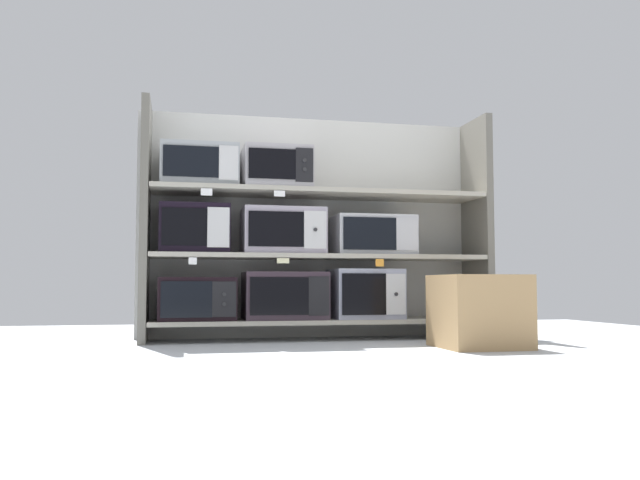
% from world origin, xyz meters
% --- Properties ---
extents(ground, '(6.25, 6.00, 0.02)m').
position_xyz_m(ground, '(0.00, -1.00, -0.01)').
color(ground, '#B2B7BC').
extents(back_panel, '(2.45, 0.04, 1.56)m').
position_xyz_m(back_panel, '(0.00, 0.24, 0.78)').
color(back_panel, '#B2B2AD').
rests_on(back_panel, ground).
extents(upright_left, '(0.05, 0.43, 1.56)m').
position_xyz_m(upright_left, '(-1.15, 0.00, 0.78)').
color(upright_left, '#68645B').
rests_on(upright_left, ground).
extents(upright_right, '(0.05, 0.43, 1.56)m').
position_xyz_m(upright_right, '(1.15, 0.00, 0.78)').
color(upright_right, '#68645B').
rests_on(upright_right, ground).
extents(shelf_0, '(2.25, 0.43, 0.03)m').
position_xyz_m(shelf_0, '(0.00, 0.00, 0.12)').
color(shelf_0, '#ADA899').
rests_on(shelf_0, ground).
extents(microwave_0, '(0.49, 0.40, 0.28)m').
position_xyz_m(microwave_0, '(-0.82, -0.00, 0.28)').
color(microwave_0, black).
rests_on(microwave_0, shelf_0).
extents(microwave_1, '(0.54, 0.39, 0.31)m').
position_xyz_m(microwave_1, '(-0.24, -0.00, 0.29)').
color(microwave_1, '#352732').
rests_on(microwave_1, shelf_0).
extents(microwave_2, '(0.46, 0.42, 0.34)m').
position_xyz_m(microwave_2, '(0.31, -0.00, 0.31)').
color(microwave_2, '#979BAF').
rests_on(microwave_2, shelf_0).
extents(shelf_1, '(2.25, 0.43, 0.03)m').
position_xyz_m(shelf_1, '(0.00, 0.00, 0.56)').
color(shelf_1, '#ADA899').
extents(microwave_3, '(0.45, 0.35, 0.32)m').
position_xyz_m(microwave_3, '(-0.84, -0.00, 0.73)').
color(microwave_3, black).
rests_on(microwave_3, shelf_1).
extents(microwave_4, '(0.54, 0.40, 0.31)m').
position_xyz_m(microwave_4, '(-0.26, -0.00, 0.72)').
color(microwave_4, '#A59CAC').
rests_on(microwave_4, shelf_1).
extents(microwave_5, '(0.55, 0.34, 0.27)m').
position_xyz_m(microwave_5, '(0.37, -0.00, 0.71)').
color(microwave_5, '#B9BBC1').
rests_on(microwave_5, shelf_1).
extents(price_tag_0, '(0.05, 0.00, 0.04)m').
position_xyz_m(price_tag_0, '(-0.85, -0.22, 0.51)').
color(price_tag_0, white).
extents(price_tag_1, '(0.08, 0.00, 0.03)m').
position_xyz_m(price_tag_1, '(-0.29, -0.22, 0.52)').
color(price_tag_1, beige).
extents(price_tag_2, '(0.06, 0.00, 0.05)m').
position_xyz_m(price_tag_2, '(0.35, -0.22, 0.51)').
color(price_tag_2, orange).
extents(shelf_2, '(2.25, 0.43, 0.03)m').
position_xyz_m(shelf_2, '(0.00, 0.00, 0.99)').
color(shelf_2, '#ADA899').
extents(microwave_6, '(0.50, 0.38, 0.28)m').
position_xyz_m(microwave_6, '(-0.81, -0.00, 1.14)').
color(microwave_6, '#9FA4A8').
rests_on(microwave_6, shelf_2).
extents(microwave_7, '(0.45, 0.44, 0.28)m').
position_xyz_m(microwave_7, '(-0.31, -0.00, 1.14)').
color(microwave_7, '#A4A0A4').
rests_on(microwave_7, shelf_2).
extents(price_tag_3, '(0.07, 0.00, 0.04)m').
position_xyz_m(price_tag_3, '(-0.77, -0.22, 0.95)').
color(price_tag_3, white).
extents(price_tag_4, '(0.07, 0.00, 0.04)m').
position_xyz_m(price_tag_4, '(-0.31, -0.22, 0.95)').
color(price_tag_4, white).
extents(shipping_carton, '(0.48, 0.48, 0.42)m').
position_xyz_m(shipping_carton, '(0.79, -0.78, 0.21)').
color(shipping_carton, tan).
rests_on(shipping_carton, ground).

